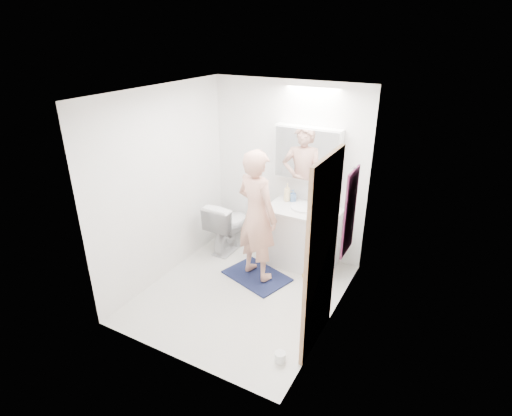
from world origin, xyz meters
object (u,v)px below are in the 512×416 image
Objects in this scene: vanity_cabinet at (302,238)px; soap_bottle_a at (287,192)px; person at (257,216)px; soap_bottle_b at (293,196)px; medicine_cabinet at (308,154)px; toilet_paper_roll at (280,357)px; toilet at (228,225)px; toothbrush_cup at (324,204)px.

soap_bottle_a is (-0.31, 0.15, 0.55)m from vanity_cabinet.
soap_bottle_b is (0.14, 0.76, 0.02)m from person.
medicine_cabinet is at bearing -93.86° from person.
toilet_paper_roll is (0.59, -1.97, -1.45)m from medicine_cabinet.
medicine_cabinet is at bearing -162.13° from toilet.
toilet is at bearing -15.45° from person.
soap_bottle_b is (0.07, 0.03, -0.04)m from soap_bottle_a.
vanity_cabinet is at bearing -37.66° from soap_bottle_b.
toothbrush_cup is (0.28, -0.05, -0.63)m from medicine_cabinet.
medicine_cabinet is 0.62m from soap_bottle_b.
person is at bearing -128.65° from toothbrush_cup.
toilet is 1.05m from soap_bottle_b.
toilet_paper_roll is at bearing 144.75° from person.
soap_bottle_a reaches higher than toilet_paper_roll.
person is 0.95m from toothbrush_cup.
toilet_paper_roll is at bearing -66.61° from soap_bottle_a.
vanity_cabinet is 0.85m from person.
toilet is 1.01m from soap_bottle_a.
toothbrush_cup is (1.31, 0.28, 0.49)m from toilet.
person is 15.20× the size of toilet_paper_roll.
person is (0.72, -0.47, 0.50)m from toilet.
soap_bottle_a is at bearing -161.09° from toilet.
person is 0.78m from soap_bottle_b.
soap_bottle_b is 0.45m from toothbrush_cup.
person is at bearing -122.91° from vanity_cabinet.
medicine_cabinet is 7.98× the size of toothbrush_cup.
toothbrush_cup reaches higher than vanity_cabinet.
soap_bottle_a is at bearing 113.39° from toilet_paper_roll.
medicine_cabinet is 2.52m from toilet_paper_roll.
toilet_paper_roll is (0.75, -1.94, -0.85)m from soap_bottle_b.
toothbrush_cup is at bearing -167.81° from toilet.
medicine_cabinet reaches higher than vanity_cabinet.
person is 0.74m from soap_bottle_a.
medicine_cabinet is at bearing 106.56° from toilet_paper_roll.
soap_bottle_b is at bearing 111.19° from toilet_paper_roll.
vanity_cabinet is 5.52× the size of soap_bottle_b.
toothbrush_cup is at bearing -10.00° from medicine_cabinet.
soap_bottle_a reaches higher than soap_bottle_b.
toothbrush_cup is 2.11m from toilet_paper_roll.
toilet is at bearing -162.50° from medicine_cabinet.
person is 15.16× the size of toothbrush_cup.
toilet_paper_roll is at bearing 134.86° from toilet.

